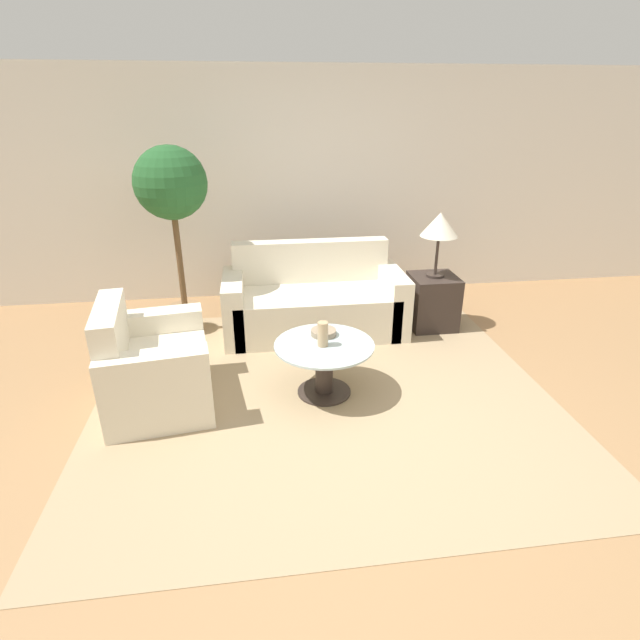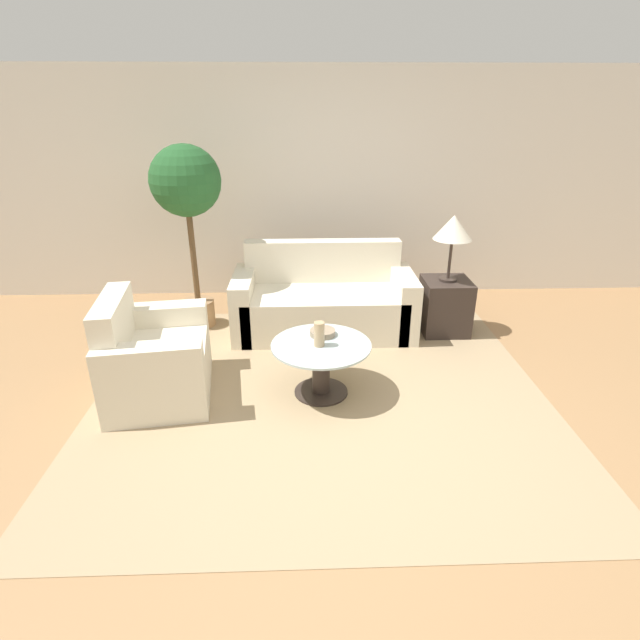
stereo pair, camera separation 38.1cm
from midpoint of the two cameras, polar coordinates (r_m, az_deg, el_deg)
The scene contains 11 objects.
ground_plane at distance 3.73m, azimuth 5.18°, elevation -12.93°, with size 14.00×14.00×0.00m, color #9E754C.
wall_back at distance 6.05m, azimuth 2.16°, elevation 14.98°, with size 10.00×0.06×2.60m.
rug at distance 4.18m, azimuth 2.76°, elevation -8.32°, with size 3.66×3.41×0.01m.
sofa_main at distance 5.20m, azimuth 2.51°, elevation 1.99°, with size 1.83×0.84×0.89m.
armchair at distance 4.19m, azimuth -16.30°, elevation -4.64°, with size 0.90×1.09×0.85m.
coffee_table at distance 4.03m, azimuth 2.84°, elevation -4.87°, with size 0.80×0.80×0.45m.
side_table at distance 5.35m, azimuth 16.08°, elevation 1.50°, with size 0.47×0.47×0.56m.
table_lamp at distance 5.11m, azimuth 17.10°, elevation 9.89°, with size 0.38×0.38×0.66m.
potted_plant at distance 5.10m, azimuth -12.88°, elevation 13.86°, with size 0.69×0.69×1.86m.
vase at distance 3.89m, azimuth 2.72°, elevation -1.69°, with size 0.08×0.08×0.20m.
bowl at distance 4.10m, azimuth 2.96°, elevation -1.49°, with size 0.21×0.21×0.05m.
Camera 2 is at (-0.24, -2.98, 2.22)m, focal length 28.00 mm.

